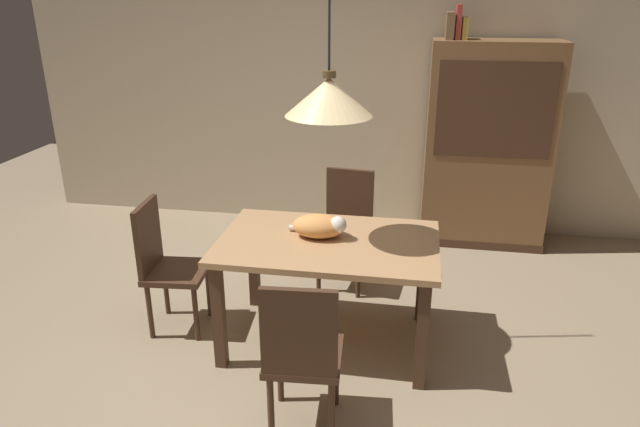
# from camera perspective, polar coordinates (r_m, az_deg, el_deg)

# --- Properties ---
(ground) EXTENTS (10.00, 10.00, 0.00)m
(ground) POSITION_cam_1_polar(r_m,az_deg,el_deg) (3.68, -2.62, -15.91)
(ground) COLOR #998466
(back_wall) EXTENTS (6.40, 0.10, 2.90)m
(back_wall) POSITION_cam_1_polar(r_m,az_deg,el_deg) (5.60, 3.04, 13.34)
(back_wall) COLOR beige
(back_wall) RESTS_ON ground
(dining_table) EXTENTS (1.40, 0.90, 0.75)m
(dining_table) POSITION_cam_1_polar(r_m,az_deg,el_deg) (3.67, 0.81, -4.13)
(dining_table) COLOR tan
(dining_table) RESTS_ON ground
(chair_far_back) EXTENTS (0.44, 0.44, 0.93)m
(chair_far_back) POSITION_cam_1_polar(r_m,az_deg,el_deg) (4.52, 2.66, -0.98)
(chair_far_back) COLOR #472D1E
(chair_far_back) RESTS_ON ground
(chair_left_side) EXTENTS (0.43, 0.43, 0.93)m
(chair_left_side) POSITION_cam_1_polar(r_m,az_deg,el_deg) (4.04, -15.27, -4.61)
(chair_left_side) COLOR #472D1E
(chair_left_side) RESTS_ON ground
(chair_near_front) EXTENTS (0.43, 0.43, 0.93)m
(chair_near_front) POSITION_cam_1_polar(r_m,az_deg,el_deg) (2.99, -1.82, -13.69)
(chair_near_front) COLOR #472D1E
(chair_near_front) RESTS_ON ground
(cat_sleeping) EXTENTS (0.39, 0.24, 0.16)m
(cat_sleeping) POSITION_cam_1_polar(r_m,az_deg,el_deg) (3.65, 0.04, -1.26)
(cat_sleeping) COLOR #E59951
(cat_sleeping) RESTS_ON dining_table
(pendant_lamp) EXTENTS (0.52, 0.52, 1.30)m
(pendant_lamp) POSITION_cam_1_polar(r_m,az_deg,el_deg) (3.36, 0.90, 11.66)
(pendant_lamp) COLOR beige
(hutch_bookcase) EXTENTS (1.12, 0.45, 1.85)m
(hutch_bookcase) POSITION_cam_1_polar(r_m,az_deg,el_deg) (5.39, 16.42, 6.09)
(hutch_bookcase) COLOR brown
(hutch_bookcase) RESTS_ON ground
(book_brown_thick) EXTENTS (0.06, 0.24, 0.22)m
(book_brown_thick) POSITION_cam_1_polar(r_m,az_deg,el_deg) (5.19, 12.89, 17.89)
(book_brown_thick) COLOR brown
(book_brown_thick) RESTS_ON hutch_bookcase
(book_red_tall) EXTENTS (0.04, 0.22, 0.28)m
(book_red_tall) POSITION_cam_1_polar(r_m,az_deg,el_deg) (5.19, 13.69, 18.16)
(book_red_tall) COLOR #B73833
(book_red_tall) RESTS_ON hutch_bookcase
(book_yellow_short) EXTENTS (0.04, 0.20, 0.18)m
(book_yellow_short) POSITION_cam_1_polar(r_m,az_deg,el_deg) (5.20, 14.30, 17.56)
(book_yellow_short) COLOR gold
(book_yellow_short) RESTS_ON hutch_bookcase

